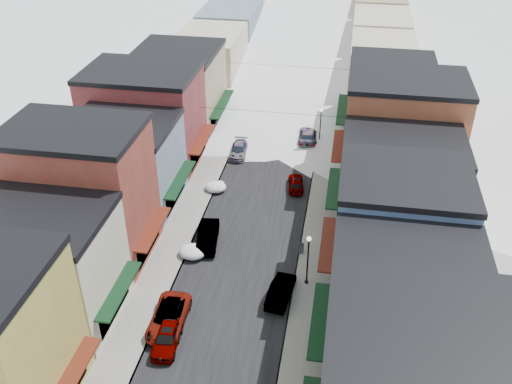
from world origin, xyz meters
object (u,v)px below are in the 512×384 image
at_px(streetlamp_near, 308,254).
at_px(car_silver_sedan, 167,337).
at_px(car_white_suv, 169,318).
at_px(car_dark_hatch, 208,236).
at_px(car_green_sedan, 281,291).
at_px(trash_can, 301,248).

bearing_deg(streetlamp_near, car_silver_sedan, -138.40).
distance_m(car_white_suv, streetlamp_near, 12.30).
distance_m(car_silver_sedan, car_dark_hatch, 12.58).
bearing_deg(car_silver_sedan, car_green_sedan, 36.68).
bearing_deg(car_white_suv, car_green_sedan, 27.59).
height_order(car_silver_sedan, trash_can, car_silver_sedan).
bearing_deg(trash_can, streetlamp_near, -77.54).
bearing_deg(car_dark_hatch, car_green_sedan, -46.49).
relative_size(car_silver_sedan, trash_can, 4.90).
bearing_deg(car_dark_hatch, car_silver_sedan, -97.83).
distance_m(car_green_sedan, streetlamp_near, 3.73).
bearing_deg(streetlamp_near, trash_can, 102.46).
distance_m(trash_can, streetlamp_near, 4.88).
height_order(car_white_suv, trash_can, car_white_suv).
distance_m(car_white_suv, car_green_sedan, 9.33).
bearing_deg(car_dark_hatch, streetlamp_near, -30.78).
bearing_deg(car_green_sedan, car_silver_sedan, 46.90).
relative_size(car_dark_hatch, streetlamp_near, 1.04).
height_order(car_white_suv, car_green_sedan, car_white_suv).
bearing_deg(trash_can, car_silver_sedan, -124.71).
height_order(car_dark_hatch, trash_can, car_dark_hatch).
height_order(car_white_suv, streetlamp_near, streetlamp_near).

